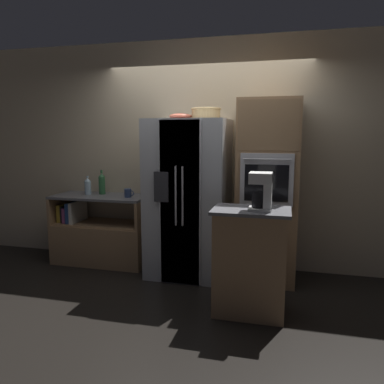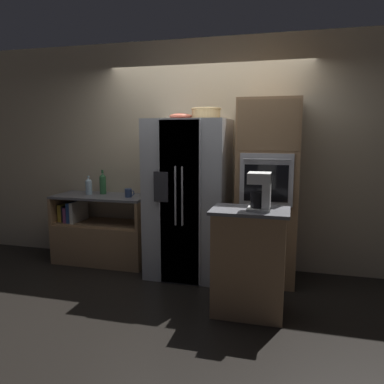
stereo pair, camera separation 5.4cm
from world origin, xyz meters
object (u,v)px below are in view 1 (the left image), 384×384
(fruit_bowl, at_px, (181,116))
(refrigerator, at_px, (189,198))
(wicker_basket, at_px, (206,113))
(bottle_tall, at_px, (88,186))
(bottle_short, at_px, (102,184))
(wall_oven, at_px, (268,191))
(mug, at_px, (128,193))
(coffee_maker, at_px, (263,190))

(fruit_bowl, bearing_deg, refrigerator, -1.26)
(wicker_basket, relative_size, fruit_bowl, 1.29)
(bottle_tall, bearing_deg, bottle_short, 23.00)
(wall_oven, relative_size, mug, 16.26)
(refrigerator, bearing_deg, wall_oven, 3.83)
(wicker_basket, height_order, fruit_bowl, wicker_basket)
(refrigerator, distance_m, wicker_basket, 1.00)
(wall_oven, bearing_deg, refrigerator, -176.17)
(wicker_basket, distance_m, mug, 1.38)
(wall_oven, xyz_separation_m, wicker_basket, (-0.72, 0.01, 0.87))
(wicker_basket, height_order, bottle_short, wicker_basket)
(refrigerator, bearing_deg, mug, 175.03)
(wall_oven, distance_m, coffee_maker, 0.94)
(refrigerator, xyz_separation_m, wicker_basket, (0.19, 0.07, 0.98))
(coffee_maker, bearing_deg, wall_oven, 90.02)
(refrigerator, height_order, bottle_short, refrigerator)
(refrigerator, distance_m, bottle_short, 1.25)
(wall_oven, bearing_deg, bottle_short, 175.93)
(coffee_maker, bearing_deg, mug, 151.11)
(bottle_short, xyz_separation_m, mug, (0.43, -0.14, -0.09))
(mug, bearing_deg, refrigerator, -4.97)
(wall_oven, distance_m, wicker_basket, 1.13)
(wall_oven, distance_m, mug, 1.70)
(wicker_basket, bearing_deg, mug, -179.98)
(fruit_bowl, relative_size, mug, 2.11)
(bottle_short, bearing_deg, mug, -18.51)
(wicker_basket, xyz_separation_m, fruit_bowl, (-0.28, -0.07, -0.04))
(bottle_tall, bearing_deg, mug, -6.98)
(mug, bearing_deg, wall_oven, -0.28)
(bottle_tall, bearing_deg, wall_oven, -2.02)
(fruit_bowl, distance_m, bottle_short, 1.42)
(refrigerator, bearing_deg, wicker_basket, 20.19)
(bottle_tall, height_order, mug, bottle_tall)
(wall_oven, bearing_deg, coffee_maker, -89.98)
(wicker_basket, xyz_separation_m, bottle_tall, (-1.58, 0.07, -0.90))
(refrigerator, height_order, wicker_basket, wicker_basket)
(wicker_basket, relative_size, bottle_tall, 1.42)
(refrigerator, relative_size, fruit_bowl, 6.93)
(wicker_basket, height_order, bottle_tall, wicker_basket)
(mug, relative_size, coffee_maker, 0.37)
(coffee_maker, bearing_deg, wicker_basket, 127.37)
(wall_oven, height_order, bottle_tall, wall_oven)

